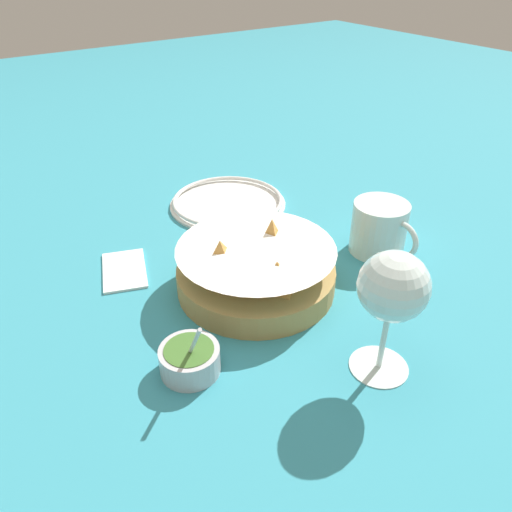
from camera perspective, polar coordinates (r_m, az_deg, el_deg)
ground_plane at (r=0.75m, az=0.08°, el=-4.79°), size 4.00×4.00×0.00m
food_basket at (r=0.75m, az=-0.00°, el=-1.62°), size 0.24×0.24×0.10m
sauce_cup at (r=0.63m, az=-7.58°, el=-11.57°), size 0.08×0.08×0.09m
wine_glass at (r=0.59m, az=15.37°, el=-3.80°), size 0.08×0.08×0.17m
beer_mug at (r=0.87m, az=13.90°, el=2.94°), size 0.13×0.09×0.09m
side_plate at (r=1.01m, az=-3.24°, el=6.22°), size 0.23×0.23×0.01m
napkin at (r=0.83m, az=-14.83°, el=-1.46°), size 0.13×0.10×0.01m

